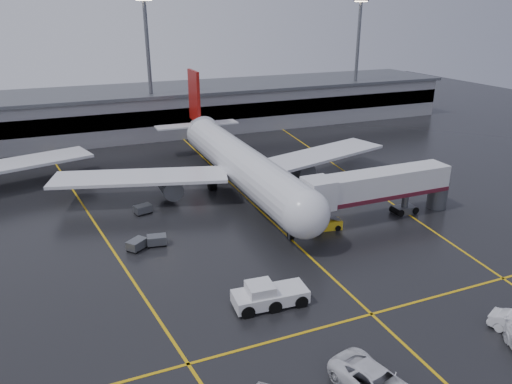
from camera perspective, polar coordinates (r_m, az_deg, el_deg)
name	(u,v)px	position (r m, az deg, el deg)	size (l,w,h in m)	color
ground	(265,215)	(58.61, 1.06, -2.74)	(220.00, 220.00, 0.00)	black
apron_line_centre	(265,215)	(58.60, 1.06, -2.73)	(0.25, 90.00, 0.02)	gold
apron_line_stop	(372,314)	(41.90, 13.52, -13.88)	(60.00, 0.25, 0.02)	gold
apron_line_left	(86,210)	(63.68, -19.48, -2.01)	(0.25, 70.00, 0.02)	gold
apron_line_right	(347,173)	(74.95, 10.68, 2.28)	(0.25, 70.00, 0.02)	gold
terminal	(172,109)	(101.29, -9.97, 9.70)	(122.00, 19.00, 8.60)	gray
light_mast_mid	(149,61)	(93.09, -12.61, 14.88)	(3.00, 1.20, 25.45)	#595B60
light_mast_right	(357,53)	(110.37, 11.92, 15.81)	(3.00, 1.20, 25.45)	#595B60
main_airliner	(237,160)	(65.59, -2.31, 3.79)	(48.80, 45.60, 14.10)	silver
jet_bridge	(379,188)	(58.00, 14.32, 0.51)	(19.90, 3.40, 6.05)	silver
pushback_tractor	(268,296)	(41.42, 1.45, -12.19)	(6.48, 3.12, 2.26)	silver
belt_loader	(326,225)	(55.38, 8.34, -3.84)	(3.61, 2.09, 2.16)	gold
service_van_a	(377,384)	(34.25, 14.10, -21.16)	(3.04, 6.59, 1.83)	silver
baggage_cart_a	(157,240)	(52.18, -11.67, -5.57)	(2.19, 1.61, 1.12)	#595B60
baggage_cart_b	(137,244)	(51.74, -13.93, -6.01)	(2.37, 2.27, 1.12)	#595B60
baggage_cart_c	(143,209)	(60.36, -13.23, -1.95)	(2.27, 1.78, 1.12)	#595B60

